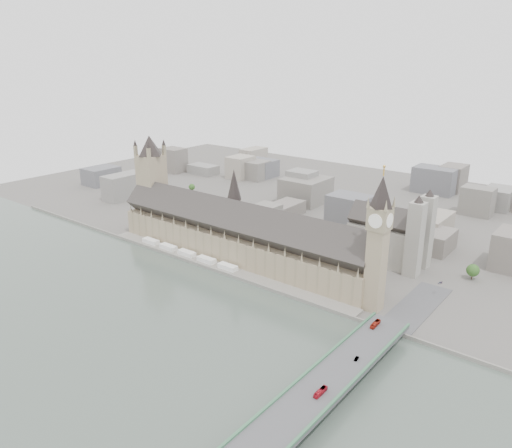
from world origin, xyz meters
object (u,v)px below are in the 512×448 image
Objects in this scene: palace_of_westminster at (239,236)px; red_bus_north at (375,324)px; car_approach at (440,283)px; elizabeth_tower at (379,235)px; victoria_tower at (152,179)px; car_silver at (356,359)px; westminster_bridge at (336,379)px; westminster_abbey at (390,237)px; red_bus_south at (321,392)px.

palace_of_westminster is 24.01× the size of red_bus_north.
car_approach is (11.08, 89.52, -0.91)m from red_bus_north.
victoria_tower is (-260.00, 18.00, -2.88)m from elizabeth_tower.
red_bus_north reaches higher than car_silver.
victoria_tower is 0.31× the size of westminster_bridge.
victoria_tower is 295.83m from car_approach.
westminster_abbey reaches higher than red_bus_south.
car_silver reaches higher than westminster_bridge.
car_approach reaches higher than westminster_bridge.
red_bus_south reaches higher than westminster_bridge.
victoria_tower is at bearing 176.04° from elizabeth_tower.
palace_of_westminster is 189.14m from car_silver.
elizabeth_tower is 10.33× the size of red_bus_south.
victoria_tower is at bearing 167.43° from red_bus_north.
victoria_tower is at bearing 154.08° from car_silver.
westminster_bridge is at bearing -86.83° from red_bus_north.
westminster_abbey is 68.86m from car_approach.
palace_of_westminster reaches higher than westminster_bridge.
palace_of_westminster is 3.90× the size of westminster_abbey.
palace_of_westminster is 59.70× the size of car_silver.
westminster_abbey is 6.53× the size of red_bus_south.
red_bus_south is at bearing -25.38° from victoria_tower.
red_bus_north is at bearing 94.51° from westminster_bridge.
red_bus_north reaches higher than car_approach.
elizabeth_tower reaches higher than car_silver.
car_approach is at bearing 89.28° from red_bus_south.
red_bus_north is at bearing -17.36° from palace_of_westminster.
victoria_tower is (-122.00, 6.30, 32.50)m from palace_of_westminster.
westminster_abbey is 15.66× the size of car_approach.
westminster_bridge is 29.44× the size of red_bus_north.
red_bus_south is (54.51, -205.34, -13.38)m from westminster_abbey.
palace_of_westminster reaches higher than red_bus_north.
red_bus_north is at bearing 93.83° from car_silver.
westminster_abbey is at bearing 34.17° from palace_of_westminster.
red_bus_south reaches higher than car_approach.
car_silver is (0.14, 39.37, -0.72)m from red_bus_south.
westminster_abbey is (-51.08, 182.50, 19.96)m from westminster_bridge.
westminster_abbey is at bearing 162.99° from car_approach.
red_bus_north is (157.43, -49.22, -10.92)m from palace_of_westminster.
car_approach is (6.51, 147.50, 5.76)m from westminster_bridge.
red_bus_south is (27.43, -118.34, -46.39)m from elizabeth_tower.
palace_of_westminster is 134.09m from westminster_abbey.
red_bus_north is at bearing 95.97° from red_bus_south.
westminster_bridge is at bearing -78.25° from car_approach.
westminster_abbey is at bearing 105.18° from red_bus_south.
victoria_tower is at bearing 158.22° from westminster_bridge.
car_approach is at bearing 6.68° from victoria_tower.
red_bus_north is at bearing -11.24° from victoria_tower.
palace_of_westminster is 0.82× the size of westminster_bridge.
westminster_abbey is 15.32× the size of car_silver.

